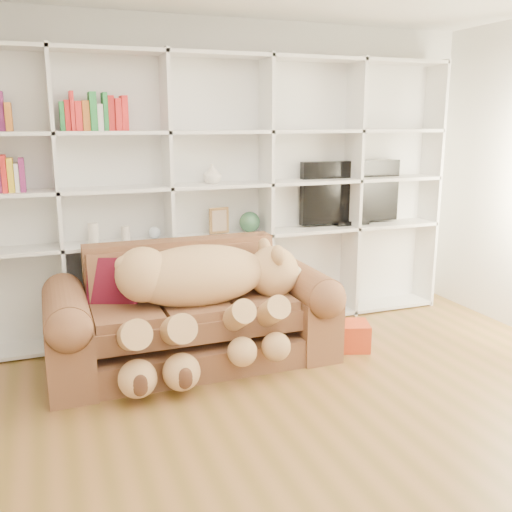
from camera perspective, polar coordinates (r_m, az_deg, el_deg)
name	(u,v)px	position (r m, az deg, el deg)	size (l,w,h in m)	color
floor	(345,466)	(3.36, 8.92, -20.02)	(5.00, 5.00, 0.00)	brown
wall_back	(212,177)	(5.15, -4.42, 7.86)	(5.00, 0.02, 2.70)	silver
bookshelf	(190,185)	(4.96, -6.64, 7.08)	(4.43, 0.35, 2.40)	white
sofa	(192,319)	(4.48, -6.42, -6.24)	(2.16, 0.93, 0.91)	brown
teddy_bear	(203,290)	(4.24, -5.37, -3.37)	(1.56, 0.87, 0.91)	tan
throw_pillow	(114,283)	(4.44, -14.02, -2.61)	(0.38, 0.12, 0.38)	maroon
gift_box	(351,336)	(4.81, 9.48, -7.87)	(0.28, 0.26, 0.22)	#B93918
tv	(350,193)	(5.56, 9.41, 6.21)	(1.03, 0.18, 0.61)	black
picture_frame	(219,221)	(5.01, -3.72, 3.56)	(0.18, 0.03, 0.23)	brown
green_vase	(250,222)	(5.11, -0.63, 3.41)	(0.19, 0.19, 0.19)	#2E593C
figurine_tall	(93,233)	(4.82, -15.96, 2.20)	(0.08, 0.08, 0.17)	beige
figurine_short	(126,234)	(4.85, -12.89, 2.19)	(0.07, 0.07, 0.13)	beige
snow_globe	(155,233)	(4.89, -10.10, 2.32)	(0.10, 0.10, 0.10)	silver
shelf_vase	(212,174)	(4.94, -4.40, 8.19)	(0.16, 0.16, 0.17)	silver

